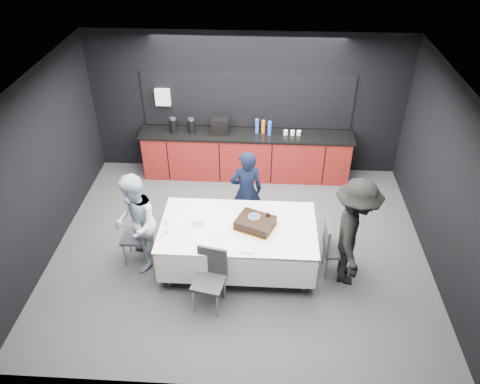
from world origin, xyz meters
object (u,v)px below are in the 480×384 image
object	(u,v)px
person_center	(246,191)
person_left	(136,224)
chair_left	(140,232)
chair_right	(333,245)
chair_near	(210,274)
person_right	(354,233)
plate_stack	(198,220)
champagne_flute	(166,224)
cake_assembly	(255,223)
party_table	(238,233)

from	to	relation	value
person_center	person_left	distance (m)	1.88
chair_left	chair_right	distance (m)	2.94
chair_left	chair_right	bearing A→B (deg)	-2.43
chair_near	person_right	bearing A→B (deg)	16.48
person_center	plate_stack	bearing A→B (deg)	39.51
chair_left	person_right	size ratio (longest dim) A/B	0.53
champagne_flute	chair_left	distance (m)	0.68
chair_right	person_right	distance (m)	0.43
cake_assembly	person_left	distance (m)	1.77
person_left	person_center	bearing A→B (deg)	104.94
party_table	person_center	world-z (taller)	person_center
cake_assembly	chair_near	distance (m)	1.02
chair_left	person_center	distance (m)	1.83
plate_stack	champagne_flute	distance (m)	0.51
chair_left	person_left	size ratio (longest dim) A/B	0.57
person_center	party_table	bearing A→B (deg)	71.52
plate_stack	person_left	bearing A→B (deg)	-173.81
plate_stack	chair_right	size ratio (longest dim) A/B	0.22
cake_assembly	person_right	world-z (taller)	person_right
champagne_flute	person_right	distance (m)	2.69
chair_left	chair_near	world-z (taller)	same
champagne_flute	person_center	distance (m)	1.60
cake_assembly	chair_near	size ratio (longest dim) A/B	0.75
party_table	chair_right	xyz separation A→B (m)	(1.42, -0.06, -0.11)
chair_near	person_center	size ratio (longest dim) A/B	0.61
cake_assembly	person_right	xyz separation A→B (m)	(1.41, -0.19, 0.02)
chair_left	chair_near	bearing A→B (deg)	-35.18
party_table	chair_left	size ratio (longest dim) A/B	2.51
champagne_flute	party_table	bearing A→B (deg)	10.92
person_left	plate_stack	bearing A→B (deg)	79.09
party_table	person_center	bearing A→B (deg)	85.26
chair_near	person_left	xyz separation A→B (m)	(-1.18, 0.70, 0.27)
chair_near	person_left	bearing A→B (deg)	149.18
chair_left	person_right	xyz separation A→B (m)	(3.17, -0.24, 0.34)
party_table	plate_stack	world-z (taller)	plate_stack
chair_near	person_right	xyz separation A→B (m)	(2.00, 0.59, 0.34)
chair_left	party_table	bearing A→B (deg)	-2.46
champagne_flute	person_left	distance (m)	0.52
plate_stack	chair_right	distance (m)	2.04
party_table	cake_assembly	world-z (taller)	cake_assembly
plate_stack	person_right	bearing A→B (deg)	-5.44
cake_assembly	person_center	world-z (taller)	person_center
plate_stack	cake_assembly	bearing A→B (deg)	-1.99
cake_assembly	person_center	size ratio (longest dim) A/B	0.46
chair_left	person_center	size ratio (longest dim) A/B	0.61
person_left	chair_right	bearing A→B (deg)	72.87
cake_assembly	champagne_flute	xyz separation A→B (m)	(-1.29, -0.21, 0.09)
cake_assembly	person_left	size ratio (longest dim) A/B	0.43
person_center	person_right	xyz separation A→B (m)	(1.58, -1.11, 0.12)
person_center	chair_near	bearing A→B (deg)	62.55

